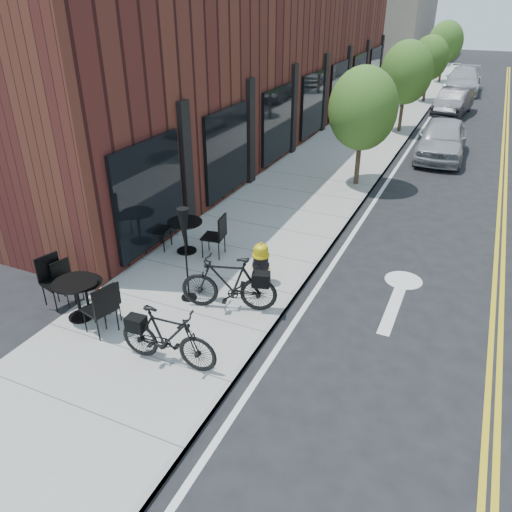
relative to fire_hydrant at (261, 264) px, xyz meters
The scene contains 18 objects.
ground 1.96m from the fire_hydrant, 62.12° to the right, with size 120.00×120.00×0.00m, color black.
sidewalk_near 8.44m from the fire_hydrant, 97.69° to the left, with size 4.00×70.00×0.12m, color #9E9B93.
building_near 13.88m from the fire_hydrant, 114.49° to the left, with size 5.00×28.00×7.00m, color #4B1C18.
bg_building_left 47.10m from the fire_hydrant, 98.74° to the left, with size 8.00×14.00×10.00m, color #726656.
tree_near_a 7.63m from the fire_hydrant, 87.87° to the left, with size 2.20×2.20×3.81m.
tree_near_b 15.50m from the fire_hydrant, 88.98° to the left, with size 2.30×2.30×3.98m.
tree_near_c 23.43m from the fire_hydrant, 89.33° to the left, with size 2.10×2.10×3.67m.
tree_near_d 31.43m from the fire_hydrant, 89.50° to the left, with size 2.40×2.40×4.11m.
fire_hydrant is the anchor object (origin of this frame).
bicycle_left 1.21m from the fire_hydrant, 98.22° to the right, with size 0.55×1.96×1.18m, color black.
bicycle_right 3.18m from the fire_hydrant, 96.07° to the right, with size 0.52×1.84×1.11m, color black.
bistro_set_a 3.85m from the fire_hydrant, 135.17° to the right, with size 2.03×1.05×1.07m.
bistro_set_b 3.68m from the fire_hydrant, 137.80° to the right, with size 1.70×0.86×0.89m.
bistro_set_c 2.40m from the fire_hydrant, 164.72° to the left, with size 2.01×0.96×1.06m.
patio_umbrella 1.93m from the fire_hydrant, 132.85° to the right, with size 0.33×0.33×2.05m.
parked_car_a 12.33m from the fire_hydrant, 78.43° to the left, with size 1.78×4.43×1.51m, color #9DA0A4.
parked_car_b 20.80m from the fire_hydrant, 84.11° to the left, with size 1.45×4.15×1.37m, color black.
parked_car_c 28.13m from the fire_hydrant, 85.85° to the left, with size 2.17×5.33×1.55m, color #A8A8AC.
Camera 1 is at (3.00, -7.12, 5.86)m, focal length 35.00 mm.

